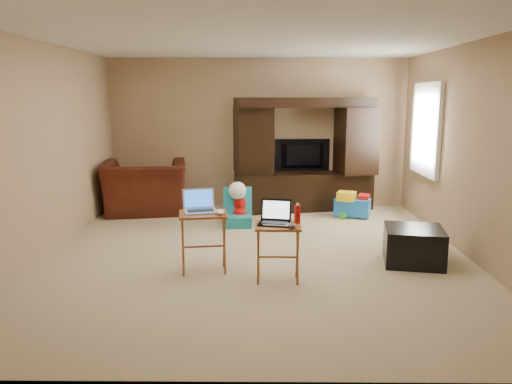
{
  "coord_description": "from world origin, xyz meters",
  "views": [
    {
      "loc": [
        0.06,
        -5.77,
        1.87
      ],
      "look_at": [
        0.0,
        -0.2,
        0.8
      ],
      "focal_mm": 35.0,
      "sensor_mm": 36.0,
      "label": 1
    }
  ],
  "objects_px": {
    "laptop_right": "(274,213)",
    "water_bottle": "(297,214)",
    "plush_toy": "(240,210)",
    "laptop_left": "(200,201)",
    "mouse_right": "(292,226)",
    "push_toy": "(352,204)",
    "television": "(303,155)",
    "tray_table_left": "(204,243)",
    "ottoman": "(413,246)",
    "tray_table_right": "(278,253)",
    "entertainment_center": "(304,154)",
    "mouse_left": "(220,212)",
    "child_rocker": "(237,207)",
    "recliner": "(145,187)"
  },
  "relations": [
    {
      "from": "push_toy",
      "to": "tray_table_left",
      "type": "distance_m",
      "value": 3.26
    },
    {
      "from": "ottoman",
      "to": "tray_table_right",
      "type": "bearing_deg",
      "value": -159.46
    },
    {
      "from": "ottoman",
      "to": "plush_toy",
      "type": "bearing_deg",
      "value": 138.85
    },
    {
      "from": "plush_toy",
      "to": "tray_table_left",
      "type": "bearing_deg",
      "value": -98.12
    },
    {
      "from": "laptop_right",
      "to": "mouse_left",
      "type": "distance_m",
      "value": 0.59
    },
    {
      "from": "water_bottle",
      "to": "mouse_right",
      "type": "bearing_deg",
      "value": -109.24
    },
    {
      "from": "plush_toy",
      "to": "push_toy",
      "type": "distance_m",
      "value": 1.81
    },
    {
      "from": "television",
      "to": "laptop_right",
      "type": "distance_m",
      "value": 3.56
    },
    {
      "from": "plush_toy",
      "to": "laptop_left",
      "type": "xyz_separation_m",
      "value": [
        -0.33,
        -2.07,
        0.57
      ]
    },
    {
      "from": "recliner",
      "to": "laptop_left",
      "type": "distance_m",
      "value": 3.03
    },
    {
      "from": "tray_table_left",
      "to": "entertainment_center",
      "type": "bearing_deg",
      "value": 58.13
    },
    {
      "from": "child_rocker",
      "to": "laptop_left",
      "type": "distance_m",
      "value": 2.01
    },
    {
      "from": "push_toy",
      "to": "laptop_right",
      "type": "relative_size",
      "value": 1.76
    },
    {
      "from": "tray_table_right",
      "to": "mouse_right",
      "type": "bearing_deg",
      "value": -41.52
    },
    {
      "from": "ottoman",
      "to": "mouse_right",
      "type": "bearing_deg",
      "value": -153.77
    },
    {
      "from": "television",
      "to": "laptop_right",
      "type": "height_order",
      "value": "television"
    },
    {
      "from": "tray_table_right",
      "to": "laptop_left",
      "type": "bearing_deg",
      "value": 160.87
    },
    {
      "from": "entertainment_center",
      "to": "ottoman",
      "type": "bearing_deg",
      "value": -81.93
    },
    {
      "from": "push_toy",
      "to": "tray_table_right",
      "type": "xyz_separation_m",
      "value": [
        -1.27,
        -2.8,
        0.09
      ]
    },
    {
      "from": "mouse_right",
      "to": "television",
      "type": "bearing_deg",
      "value": 83.53
    },
    {
      "from": "television",
      "to": "child_rocker",
      "type": "xyz_separation_m",
      "value": [
        -1.06,
        -1.3,
        -0.61
      ]
    },
    {
      "from": "tray_table_left",
      "to": "push_toy",
      "type": "bearing_deg",
      "value": 42.49
    },
    {
      "from": "laptop_right",
      "to": "mouse_left",
      "type": "relative_size",
      "value": 2.35
    },
    {
      "from": "push_toy",
      "to": "mouse_right",
      "type": "distance_m",
      "value": 3.16
    },
    {
      "from": "laptop_left",
      "to": "plush_toy",
      "type": "bearing_deg",
      "value": 65.54
    },
    {
      "from": "tray_table_right",
      "to": "laptop_right",
      "type": "bearing_deg",
      "value": 154.62
    },
    {
      "from": "mouse_left",
      "to": "laptop_right",
      "type": "bearing_deg",
      "value": -18.14
    },
    {
      "from": "recliner",
      "to": "mouse_left",
      "type": "distance_m",
      "value": 3.21
    },
    {
      "from": "television",
      "to": "laptop_right",
      "type": "xyz_separation_m",
      "value": [
        -0.58,
        -3.51,
        -0.17
      ]
    },
    {
      "from": "water_bottle",
      "to": "laptop_right",
      "type": "bearing_deg",
      "value": -165.95
    },
    {
      "from": "laptop_right",
      "to": "water_bottle",
      "type": "xyz_separation_m",
      "value": [
        0.24,
        0.06,
        -0.03
      ]
    },
    {
      "from": "mouse_left",
      "to": "water_bottle",
      "type": "height_order",
      "value": "water_bottle"
    },
    {
      "from": "push_toy",
      "to": "water_bottle",
      "type": "relative_size",
      "value": 2.98
    },
    {
      "from": "television",
      "to": "tray_table_left",
      "type": "height_order",
      "value": "television"
    },
    {
      "from": "laptop_right",
      "to": "water_bottle",
      "type": "distance_m",
      "value": 0.25
    },
    {
      "from": "ottoman",
      "to": "tray_table_left",
      "type": "bearing_deg",
      "value": -172.43
    },
    {
      "from": "mouse_left",
      "to": "child_rocker",
      "type": "bearing_deg",
      "value": 87.8
    },
    {
      "from": "tray_table_left",
      "to": "mouse_right",
      "type": "distance_m",
      "value": 1.04
    },
    {
      "from": "television",
      "to": "push_toy",
      "type": "relative_size",
      "value": 1.72
    },
    {
      "from": "recliner",
      "to": "laptop_right",
      "type": "distance_m",
      "value": 3.65
    },
    {
      "from": "entertainment_center",
      "to": "ottoman",
      "type": "distance_m",
      "value": 3.02
    },
    {
      "from": "child_rocker",
      "to": "ottoman",
      "type": "xyz_separation_m",
      "value": [
        2.08,
        -1.64,
        -0.08
      ]
    },
    {
      "from": "television",
      "to": "mouse_left",
      "type": "distance_m",
      "value": 3.52
    },
    {
      "from": "entertainment_center",
      "to": "television",
      "type": "distance_m",
      "value": 0.19
    },
    {
      "from": "child_rocker",
      "to": "water_bottle",
      "type": "xyz_separation_m",
      "value": [
        0.72,
        -2.15,
        0.41
      ]
    },
    {
      "from": "child_rocker",
      "to": "mouse_left",
      "type": "distance_m",
      "value": 2.06
    },
    {
      "from": "television",
      "to": "water_bottle",
      "type": "distance_m",
      "value": 3.47
    },
    {
      "from": "mouse_right",
      "to": "water_bottle",
      "type": "bearing_deg",
      "value": 70.76
    },
    {
      "from": "tray_table_right",
      "to": "laptop_right",
      "type": "relative_size",
      "value": 1.91
    },
    {
      "from": "television",
      "to": "laptop_right",
      "type": "relative_size",
      "value": 3.02
    }
  ]
}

